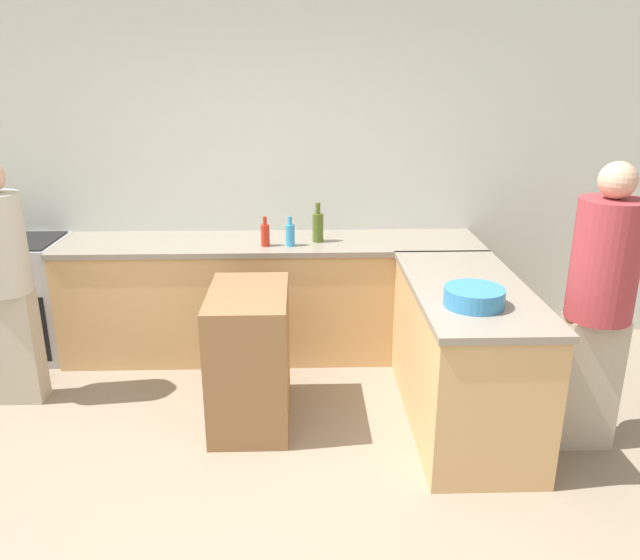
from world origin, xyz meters
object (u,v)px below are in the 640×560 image
at_px(range_oven, 23,298).
at_px(hot_sauce_bottle, 265,234).
at_px(mixing_bowl, 474,297).
at_px(person_by_range, 5,277).
at_px(island_table, 250,357).
at_px(olive_oil_bottle, 318,226).
at_px(person_at_peninsula, 599,301).
at_px(dish_soap_bottle, 290,234).

relative_size(range_oven, hot_sauce_bottle, 4.22).
distance_m(mixing_bowl, person_by_range, 2.92).
distance_m(range_oven, island_table, 2.11).
bearing_deg(hot_sauce_bottle, olive_oil_bottle, 15.83).
bearing_deg(hot_sauce_bottle, person_at_peninsula, -31.99).
bearing_deg(island_table, mixing_bowl, -16.71).
bearing_deg(range_oven, dish_soap_bottle, -4.63).
bearing_deg(island_table, hot_sauce_bottle, 85.74).
bearing_deg(island_table, olive_oil_bottle, 65.27).
bearing_deg(island_table, person_by_range, 169.38).
height_order(hot_sauce_bottle, person_by_range, person_by_range).
xyz_separation_m(dish_soap_bottle, person_at_peninsula, (1.75, -1.21, -0.09)).
height_order(person_by_range, person_at_peninsula, person_at_peninsula).
bearing_deg(person_by_range, hot_sauce_bottle, 19.51).
distance_m(olive_oil_bottle, person_at_peninsula, 2.03).
height_order(range_oven, olive_oil_bottle, olive_oil_bottle).
height_order(mixing_bowl, dish_soap_bottle, dish_soap_bottle).
height_order(island_table, mixing_bowl, mixing_bowl).
distance_m(island_table, olive_oil_bottle, 1.24).
relative_size(olive_oil_bottle, person_by_range, 0.18).
relative_size(range_oven, island_table, 1.06).
bearing_deg(island_table, range_oven, 150.34).
xyz_separation_m(range_oven, dish_soap_bottle, (2.08, -0.17, 0.54)).
bearing_deg(person_at_peninsula, olive_oil_bottle, 139.53).
distance_m(island_table, dish_soap_bottle, 1.07).
relative_size(dish_soap_bottle, person_at_peninsula, 0.13).
distance_m(person_by_range, person_at_peninsula, 3.62).
bearing_deg(olive_oil_bottle, range_oven, 178.57).
bearing_deg(person_at_peninsula, range_oven, 160.26).
relative_size(range_oven, dish_soap_bottle, 4.19).
distance_m(range_oven, hot_sauce_bottle, 1.98).
height_order(hot_sauce_bottle, dish_soap_bottle, dish_soap_bottle).
height_order(range_oven, person_at_peninsula, person_at_peninsula).
distance_m(island_table, hot_sauce_bottle, 1.04).
xyz_separation_m(hot_sauce_bottle, olive_oil_bottle, (0.39, 0.11, 0.03)).
xyz_separation_m(dish_soap_bottle, person_by_range, (-1.82, -0.58, -0.12)).
bearing_deg(person_at_peninsula, dish_soap_bottle, 145.42).
bearing_deg(island_table, person_at_peninsula, -9.42).
bearing_deg(person_at_peninsula, island_table, 170.58).
bearing_deg(hot_sauce_bottle, dish_soap_bottle, -0.32).
xyz_separation_m(mixing_bowl, person_at_peninsula, (0.72, 0.05, -0.05)).
bearing_deg(range_oven, person_by_range, -70.96).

